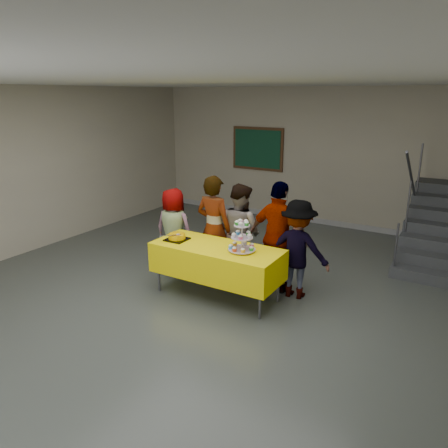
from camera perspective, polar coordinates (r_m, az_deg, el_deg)
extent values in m
plane|color=#4C514C|center=(6.05, -4.34, -11.47)|extent=(10.00, 10.00, 0.00)
cube|color=#ABA38A|center=(9.93, 12.51, 8.48)|extent=(8.00, 0.04, 3.00)
cube|color=silver|center=(5.34, -5.07, 18.25)|extent=(8.00, 10.00, 0.04)
cube|color=#999999|center=(10.20, 11.97, 0.44)|extent=(7.90, 0.03, 0.12)
cylinder|color=#595960|center=(6.58, -8.54, -5.69)|extent=(0.04, 0.04, 0.73)
cylinder|color=#595960|center=(5.74, 4.74, -9.03)|extent=(0.04, 0.04, 0.73)
cylinder|color=#595960|center=(7.00, -5.54, -4.18)|extent=(0.04, 0.04, 0.73)
cylinder|color=#595960|center=(6.22, 7.14, -7.00)|extent=(0.04, 0.04, 0.73)
cube|color=#595960|center=(6.20, -0.95, -3.20)|extent=(1.80, 0.70, 0.02)
cube|color=#FFE305|center=(6.27, -0.94, -4.83)|extent=(1.88, 0.78, 0.44)
cylinder|color=silver|center=(6.01, 2.33, -3.53)|extent=(0.18, 0.18, 0.01)
cylinder|color=silver|center=(5.94, 2.36, -1.67)|extent=(0.02, 0.02, 0.42)
cylinder|color=silver|center=(6.00, 2.34, -3.31)|extent=(0.38, 0.38, 0.01)
cylinder|color=silver|center=(5.94, 2.36, -1.77)|extent=(0.30, 0.30, 0.01)
cylinder|color=silver|center=(5.89, 2.38, -0.20)|extent=(0.22, 0.22, 0.01)
cube|color=black|center=(6.50, -6.15, -2.00)|extent=(0.30, 0.30, 0.02)
cylinder|color=#F0B000|center=(6.48, -6.17, -1.63)|extent=(0.25, 0.25, 0.07)
ellipsoid|color=#F0B000|center=(6.47, -6.18, -1.34)|extent=(0.25, 0.25, 0.05)
ellipsoid|color=white|center=(6.41, -6.05, -1.34)|extent=(0.08, 0.08, 0.02)
cube|color=silver|center=(6.38, -7.03, -1.47)|extent=(0.30, 0.16, 0.04)
imported|color=slate|center=(7.28, -6.58, -0.70)|extent=(0.72, 0.51, 1.38)
imported|color=slate|center=(6.80, -1.32, -0.55)|extent=(0.63, 0.43, 1.67)
imported|color=slate|center=(6.86, 2.10, -1.00)|extent=(0.88, 0.77, 1.53)
imported|color=slate|center=(6.43, 7.18, -1.76)|extent=(1.00, 0.49, 1.66)
imported|color=slate|center=(6.32, 9.57, -3.27)|extent=(0.97, 0.60, 1.44)
cube|color=#424447|center=(7.61, 25.73, -6.33)|extent=(1.30, 0.30, 0.18)
cube|color=#424447|center=(7.86, 26.05, -4.96)|extent=(1.30, 0.30, 0.36)
cube|color=#424447|center=(8.11, 26.35, -3.67)|extent=(1.30, 0.30, 0.54)
cube|color=#424447|center=(8.37, 26.62, -2.46)|extent=(1.30, 0.30, 0.72)
cube|color=#424447|center=(8.63, 26.89, -1.32)|extent=(1.30, 0.30, 0.90)
cube|color=#424447|center=(8.89, 27.13, -0.25)|extent=(1.30, 0.30, 1.08)
cylinder|color=#595960|center=(7.49, 21.50, -3.20)|extent=(0.04, 0.04, 0.90)
cylinder|color=#595960|center=(8.11, 22.91, 2.09)|extent=(0.04, 0.04, 0.90)
cylinder|color=#595960|center=(8.88, 24.20, 6.69)|extent=(0.04, 0.04, 0.90)
cylinder|color=#595960|center=(8.07, 23.32, 5.26)|extent=(0.04, 1.85, 1.20)
cube|color=#472B16|center=(10.47, 4.43, 9.78)|extent=(1.30, 0.04, 1.00)
cube|color=#16462C|center=(10.45, 4.36, 9.77)|extent=(1.18, 0.02, 0.88)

